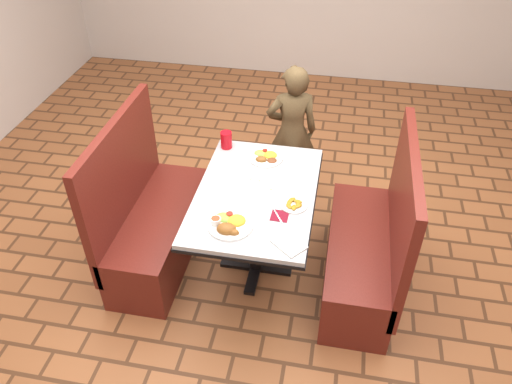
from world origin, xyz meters
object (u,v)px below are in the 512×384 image
red_tumbler (226,140)px  booth_bench_right (367,252)px  plantain_plate (294,204)px  near_dinner_plate (229,223)px  booth_bench_left (152,223)px  dining_table (256,203)px  far_dinner_plate (266,156)px  diner_person (292,132)px

red_tumbler → booth_bench_right: bearing=-24.1°
plantain_plate → near_dinner_plate: bearing=-143.0°
booth_bench_left → red_tumbler: 0.84m
booth_bench_right → red_tumbler: 1.32m
dining_table → far_dinner_plate: far_dinner_plate is taller
diner_person → far_dinner_plate: diner_person is taller
dining_table → near_dinner_plate: (-0.10, -0.37, 0.13)m
near_dinner_plate → plantain_plate: (0.37, 0.28, -0.02)m
booth_bench_left → diner_person: 1.42m
near_dinner_plate → booth_bench_left: bearing=152.0°
plantain_plate → diner_person: bearing=97.9°
dining_table → booth_bench_right: 0.86m
far_dinner_plate → plantain_plate: far_dinner_plate is taller
near_dinner_plate → far_dinner_plate: size_ratio=1.15×
diner_person → plantain_plate: 1.16m
near_dinner_plate → far_dinner_plate: bearing=82.9°
red_tumbler → far_dinner_plate: bearing=-16.3°
far_dinner_plate → red_tumbler: size_ratio=1.90×
dining_table → near_dinner_plate: size_ratio=4.23×
near_dinner_plate → plantain_plate: near_dinner_plate is taller
diner_person → near_dinner_plate: bearing=67.4°
booth_bench_right → diner_person: diner_person is taller
diner_person → booth_bench_left: bearing=34.8°
booth_bench_right → plantain_plate: 0.69m
booth_bench_right → diner_person: (-0.69, 1.05, 0.28)m
near_dinner_plate → far_dinner_plate: (0.10, 0.78, -0.01)m
far_dinner_plate → red_tumbler: red_tumbler is taller
near_dinner_plate → red_tumbler: size_ratio=2.19×
plantain_plate → booth_bench_left: bearing=175.0°
booth_bench_left → near_dinner_plate: 0.91m
dining_table → plantain_plate: size_ratio=6.64×
diner_person → plantain_plate: diner_person is taller
plantain_plate → red_tumbler: size_ratio=1.39×
booth_bench_right → far_dinner_plate: 1.00m
booth_bench_left → near_dinner_plate: size_ratio=4.19×
booth_bench_left → diner_person: (0.91, 1.05, 0.28)m
far_dinner_plate → plantain_plate: 0.57m
dining_table → diner_person: bearing=83.9°
dining_table → booth_bench_left: bearing=180.0°
dining_table → near_dinner_plate: near_dinner_plate is taller
dining_table → red_tumbler: red_tumbler is taller
diner_person → far_dinner_plate: bearing=65.8°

